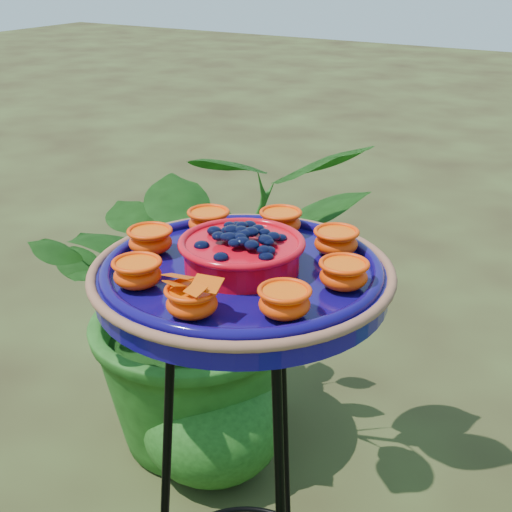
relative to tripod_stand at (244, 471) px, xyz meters
name	(u,v)px	position (x,y,z in m)	size (l,w,h in m)	color
tripod_stand	(244,471)	(0.00, 0.00, 0.00)	(0.34, 0.36, 0.90)	black
feeder_dish	(242,270)	(0.00, 0.00, 0.39)	(0.48, 0.48, 0.11)	#0E0755
shrub_back_left	(203,291)	(-0.54, 0.64, -0.05)	(0.89, 0.77, 0.99)	#194512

